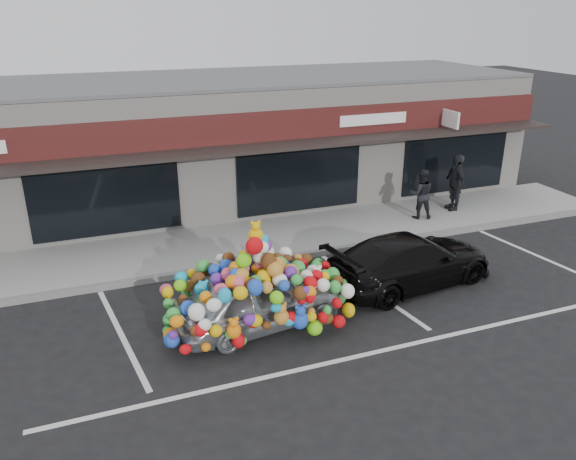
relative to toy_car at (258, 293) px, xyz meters
name	(u,v)px	position (x,y,z in m)	size (l,w,h in m)	color
ground	(266,313)	(0.30, 0.45, -0.79)	(90.00, 90.00, 0.00)	black
shop_building	(187,142)	(0.30, 8.89, 1.37)	(24.00, 7.20, 4.31)	beige
sidewalk	(222,245)	(0.30, 4.45, -0.72)	(26.00, 3.00, 0.15)	#979792
kerb	(236,266)	(0.30, 2.95, -0.72)	(26.00, 0.18, 0.16)	slate
parking_stripe_left	(121,335)	(-2.90, 0.65, -0.79)	(0.12, 4.40, 0.01)	silver
parking_stripe_mid	(370,289)	(3.10, 0.65, -0.79)	(0.12, 4.40, 0.01)	silver
parking_stripe_right	(540,257)	(8.50, 0.65, -0.79)	(0.12, 4.40, 0.01)	silver
lane_line	(393,348)	(2.30, -1.85, -0.79)	(14.00, 0.12, 0.01)	silver
toy_car	(258,293)	(0.00, 0.00, 0.00)	(2.75, 4.23, 2.34)	#9BA2A5
black_sedan	(410,260)	(4.16, 0.55, -0.14)	(4.48, 1.82, 1.30)	black
pedestrian_a	(455,181)	(8.50, 4.74, 0.27)	(0.66, 0.44, 1.82)	black
pedestrian_b	(421,194)	(6.83, 4.23, 0.16)	(0.79, 0.61, 1.62)	black
pedestrian_c	(455,183)	(8.35, 4.54, 0.29)	(0.46, 1.10, 1.87)	#232227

